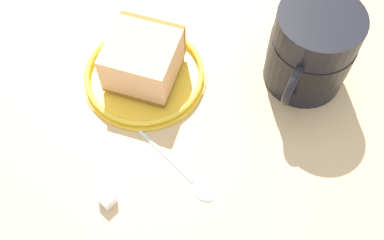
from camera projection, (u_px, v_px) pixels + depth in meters
ground_plane at (208, 120)px, 56.53cm from camera, size 143.57×143.57×3.65cm
small_plate at (144, 75)px, 56.81cm from camera, size 15.34×15.34×1.30cm
cake_slice at (143, 59)px, 54.41cm from camera, size 10.49×10.56×5.68cm
tea_mug at (311, 49)px, 52.67cm from camera, size 9.86×11.50×10.89cm
teaspoon at (189, 177)px, 50.57cm from camera, size 9.31×10.74×0.80cm
sugar_cube at (107, 200)px, 48.88cm from camera, size 2.06×2.06×1.46cm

